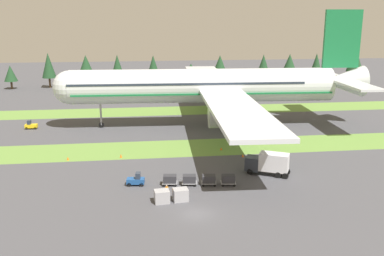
% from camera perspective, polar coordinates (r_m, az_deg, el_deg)
% --- Properties ---
extents(ground_plane, '(400.00, 400.00, 0.00)m').
position_cam_1_polar(ground_plane, '(56.01, 0.56, -11.29)').
color(ground_plane, '#47474C').
extents(grass_strip_near, '(320.00, 11.11, 0.01)m').
position_cam_1_polar(grass_strip_near, '(82.65, -2.18, -2.69)').
color(grass_strip_near, olive).
rests_on(grass_strip_near, ground).
extents(grass_strip_far, '(320.00, 11.11, 0.01)m').
position_cam_1_polar(grass_strip_far, '(115.70, -3.73, 2.26)').
color(grass_strip_far, olive).
rests_on(grass_strip_far, ground).
extents(airliner, '(70.78, 87.14, 25.98)m').
position_cam_1_polar(airliner, '(98.33, 2.62, 5.64)').
color(airliner, silver).
rests_on(airliner, ground).
extents(baggage_tug, '(2.74, 1.61, 1.97)m').
position_cam_1_polar(baggage_tug, '(65.18, -7.39, -6.82)').
color(baggage_tug, '#1E4C8E').
rests_on(baggage_tug, ground).
extents(cargo_dolly_lead, '(2.37, 1.76, 1.55)m').
position_cam_1_polar(cargo_dolly_lead, '(64.71, -2.94, -6.77)').
color(cargo_dolly_lead, '#A3A3A8').
rests_on(cargo_dolly_lead, ground).
extents(cargo_dolly_second, '(2.37, 1.76, 1.55)m').
position_cam_1_polar(cargo_dolly_second, '(64.64, -0.35, -6.78)').
color(cargo_dolly_second, '#A3A3A8').
rests_on(cargo_dolly_second, ground).
extents(cargo_dolly_third, '(2.37, 1.76, 1.55)m').
position_cam_1_polar(cargo_dolly_third, '(64.71, 2.23, -6.77)').
color(cargo_dolly_third, '#A3A3A8').
rests_on(cargo_dolly_third, ground).
extents(cargo_dolly_fourth, '(2.37, 1.76, 1.55)m').
position_cam_1_polar(cargo_dolly_fourth, '(64.90, 4.81, -6.75)').
color(cargo_dolly_fourth, '#A3A3A8').
rests_on(cargo_dolly_fourth, ground).
extents(catering_truck, '(7.23, 5.25, 3.58)m').
position_cam_1_polar(catering_truck, '(69.59, 10.00, -4.54)').
color(catering_truck, '#2D333D').
rests_on(catering_truck, ground).
extents(pushback_tractor, '(2.66, 1.42, 1.97)m').
position_cam_1_polar(pushback_tractor, '(103.18, -20.49, 0.33)').
color(pushback_tractor, yellow).
rests_on(pushback_tractor, ground).
extents(ground_crew_marshaller, '(0.56, 0.36, 1.74)m').
position_cam_1_polar(ground_crew_marshaller, '(72.07, 7.86, -4.63)').
color(ground_crew_marshaller, black).
rests_on(ground_crew_marshaller, ground).
extents(ground_crew_loader, '(0.51, 0.36, 1.74)m').
position_cam_1_polar(ground_crew_loader, '(60.70, -3.37, -8.23)').
color(ground_crew_loader, black).
rests_on(ground_crew_loader, ground).
extents(uld_container_0, '(2.14, 1.78, 1.73)m').
position_cam_1_polar(uld_container_0, '(59.03, -3.99, -9.00)').
color(uld_container_0, '#A3A3A8').
rests_on(uld_container_0, ground).
extents(uld_container_1, '(2.16, 1.81, 1.69)m').
position_cam_1_polar(uld_container_1, '(59.51, -1.53, -8.79)').
color(uld_container_1, '#A3A3A8').
rests_on(uld_container_1, ground).
extents(taxiway_marker_0, '(0.44, 0.44, 0.65)m').
position_cam_1_polar(taxiway_marker_0, '(78.15, -9.35, -3.64)').
color(taxiway_marker_0, orange).
rests_on(taxiway_marker_0, ground).
extents(taxiway_marker_1, '(0.44, 0.44, 0.48)m').
position_cam_1_polar(taxiway_marker_1, '(81.67, 3.88, -2.75)').
color(taxiway_marker_1, orange).
rests_on(taxiway_marker_1, ground).
extents(taxiway_marker_2, '(0.44, 0.44, 0.59)m').
position_cam_1_polar(taxiway_marker_2, '(78.89, -16.07, -3.88)').
color(taxiway_marker_2, orange).
rests_on(taxiway_marker_2, ground).
extents(taxiway_marker_3, '(0.44, 0.44, 0.49)m').
position_cam_1_polar(taxiway_marker_3, '(78.10, 6.72, -3.62)').
color(taxiway_marker_3, orange).
rests_on(taxiway_marker_3, ground).
extents(distant_tree_line, '(159.72, 11.34, 12.59)m').
position_cam_1_polar(distant_tree_line, '(157.99, -1.29, 8.16)').
color(distant_tree_line, '#4C3823').
rests_on(distant_tree_line, ground).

